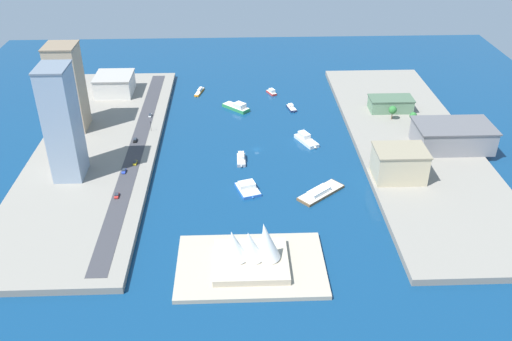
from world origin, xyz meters
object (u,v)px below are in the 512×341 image
apartment_midrise_tan (67,88)px  warehouse_low_gray (453,136)px  yacht_sleek_gray (241,159)px  hatchback_blue (124,171)px  patrol_launch_navy (291,108)px  tugboat_red (271,92)px  van_white (150,115)px  traffic_light_waterfront (151,125)px  office_block_beige (399,163)px  pickup_red (117,195)px  barge_flat_brown (320,192)px  catamaran_blue (247,188)px  ferry_green_doubledeck (237,107)px  hotel_broad_white (115,84)px  terminal_long_green (391,104)px  taxi_yellow_cab (135,163)px  opera_landmark (252,251)px  water_taxi_orange (199,92)px  tower_tall_glass (62,123)px  ferry_white_commuter (306,139)px

apartment_midrise_tan → warehouse_low_gray: size_ratio=1.19×
apartment_midrise_tan → yacht_sleek_gray: bearing=158.4°
warehouse_low_gray → hatchback_blue: (185.92, 22.31, -6.12)m
patrol_launch_navy → apartment_midrise_tan: apartment_midrise_tan is taller
tugboat_red → van_white: size_ratio=2.18×
traffic_light_waterfront → tugboat_red: bearing=-140.7°
yacht_sleek_gray → apartment_midrise_tan: bearing=-21.6°
patrol_launch_navy → office_block_beige: office_block_beige is taller
pickup_red → traffic_light_waterfront: size_ratio=0.75×
barge_flat_brown → hatchback_blue: 105.62m
traffic_light_waterfront → van_white: bearing=-81.0°
warehouse_low_gray → catamaran_blue: bearing=17.3°
ferry_green_doubledeck → hatchback_blue: bearing=54.8°
tugboat_red → yacht_sleek_gray: bearing=76.5°
ferry_green_doubledeck → tugboat_red: 36.62m
hotel_broad_white → pickup_red: 137.25m
catamaran_blue → tugboat_red: catamaran_blue is taller
yacht_sleek_gray → terminal_long_green: (-99.77, -58.82, 6.38)m
tugboat_red → taxi_yellow_cab: taxi_yellow_cab is taller
terminal_long_green → traffic_light_waterfront: terminal_long_green is taller
ferry_green_doubledeck → apartment_midrise_tan: apartment_midrise_tan is taller
office_block_beige → terminal_long_green: size_ratio=0.95×
yacht_sleek_gray → traffic_light_waterfront: size_ratio=2.27×
office_block_beige → opera_landmark: 103.01m
water_taxi_orange → taxi_yellow_cab: (29.87, 108.33, 3.22)m
yacht_sleek_gray → hatchback_blue: bearing=13.9°
ferry_green_doubledeck → traffic_light_waterfront: (53.07, 37.63, 5.83)m
water_taxi_orange → hatchback_blue: hatchback_blue is taller
tower_tall_glass → terminal_long_green: size_ratio=2.11×
barge_flat_brown → hotel_broad_white: 183.48m
tower_tall_glass → van_white: 83.82m
tugboat_red → terminal_long_green: (-76.33, 39.14, 6.44)m
hotel_broad_white → ferry_white_commuter: bearing=150.1°
catamaran_blue → tugboat_red: (-20.65, -128.68, -0.01)m
catamaran_blue → ferry_white_commuter: size_ratio=0.89×
catamaran_blue → taxi_yellow_cab: 65.96m
office_block_beige → hatchback_blue: size_ratio=6.10×
catamaran_blue → office_block_beige: (-79.72, -4.47, 10.33)m
yacht_sleek_gray → opera_landmark: bearing=92.0°
hotel_broad_white → hatchback_blue: size_ratio=6.09×
ferry_green_doubledeck → warehouse_low_gray: warehouse_low_gray is taller
ferry_green_doubledeck → ferry_white_commuter: ferry_green_doubledeck is taller
apartment_midrise_tan → tower_tall_glass: tower_tall_glass is taller
patrol_launch_navy → tower_tall_glass: 156.70m
catamaran_blue → tugboat_red: 130.32m
tower_tall_glass → hatchback_blue: (-27.42, -0.87, -29.27)m
tugboat_red → hatchback_blue: (86.76, 113.67, 2.90)m
tower_tall_glass → hotel_broad_white: (-3.16, -111.91, -23.42)m
traffic_light_waterfront → barge_flat_brown: bearing=143.8°
yacht_sleek_gray → tower_tall_glass: size_ratio=0.24×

